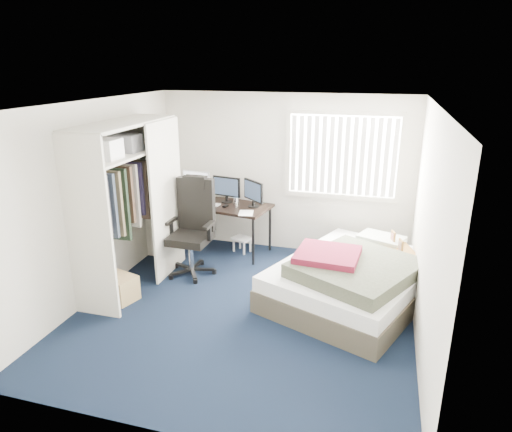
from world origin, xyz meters
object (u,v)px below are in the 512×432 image
object	(u,v)px
desk	(221,202)
office_chair	(193,237)
nightstand	(395,252)
bed	(353,278)

from	to	relation	value
desk	office_chair	xyz separation A→B (m)	(-0.11, -0.90, -0.27)
office_chair	desk	bearing A→B (deg)	83.18
desk	nightstand	bearing A→B (deg)	-12.04
office_chair	nightstand	size ratio (longest dim) A/B	1.55
office_chair	bed	size ratio (longest dim) A/B	0.53
desk	nightstand	size ratio (longest dim) A/B	1.87
office_chair	nightstand	xyz separation A→B (m)	(2.81, 0.32, -0.04)
nightstand	desk	bearing A→B (deg)	167.96
desk	nightstand	xyz separation A→B (m)	(2.70, -0.58, -0.31)
desk	bed	xyz separation A→B (m)	(2.20, -1.13, -0.51)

